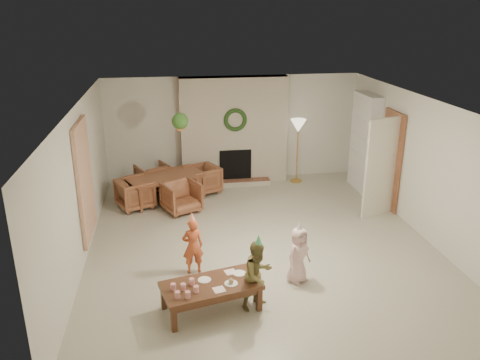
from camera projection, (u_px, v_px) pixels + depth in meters
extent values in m
plane|color=#B7B29E|center=(260.00, 241.00, 8.74)|extent=(7.00, 7.00, 0.00)
plane|color=white|center=(262.00, 104.00, 7.90)|extent=(7.00, 7.00, 0.00)
plane|color=silver|center=(233.00, 128.00, 11.57)|extent=(7.00, 0.00, 7.00)
plane|color=silver|center=(325.00, 285.00, 5.06)|extent=(7.00, 0.00, 7.00)
plane|color=silver|center=(80.00, 185.00, 7.89)|extent=(0.00, 7.00, 7.00)
plane|color=silver|center=(424.00, 168.00, 8.74)|extent=(0.00, 7.00, 7.00)
cube|color=maroon|center=(234.00, 130.00, 11.39)|extent=(2.50, 0.40, 2.50)
cube|color=maroon|center=(236.00, 183.00, 11.46)|extent=(1.60, 0.30, 0.12)
cube|color=black|center=(235.00, 165.00, 11.49)|extent=(0.75, 0.12, 0.75)
torus|color=#1B3915|center=(235.00, 120.00, 11.07)|extent=(0.54, 0.10, 0.54)
cylinder|color=gold|center=(296.00, 181.00, 11.73)|extent=(0.29, 0.29, 0.03)
cylinder|color=gold|center=(297.00, 153.00, 11.50)|extent=(0.03, 0.03, 1.38)
cone|color=beige|center=(298.00, 126.00, 11.28)|extent=(0.37, 0.37, 0.31)
cube|color=white|center=(365.00, 143.00, 10.91)|extent=(0.30, 1.00, 2.20)
cube|color=white|center=(361.00, 170.00, 11.13)|extent=(0.30, 0.92, 0.03)
cube|color=white|center=(363.00, 153.00, 10.99)|extent=(0.30, 0.92, 0.03)
cube|color=white|center=(364.00, 136.00, 10.86)|extent=(0.30, 0.92, 0.03)
cube|color=white|center=(366.00, 119.00, 10.72)|extent=(0.30, 0.92, 0.03)
cube|color=maroon|center=(364.00, 166.00, 10.94)|extent=(0.20, 0.40, 0.24)
cube|color=#296798|center=(362.00, 147.00, 10.99)|extent=(0.20, 0.44, 0.24)
cube|color=#BD7728|center=(366.00, 132.00, 10.72)|extent=(0.20, 0.36, 0.22)
cube|color=brown|center=(391.00, 160.00, 9.93)|extent=(0.05, 0.86, 2.04)
cube|color=beige|center=(381.00, 168.00, 9.53)|extent=(0.77, 0.32, 2.00)
cube|color=beige|center=(85.00, 181.00, 8.08)|extent=(0.06, 1.20, 2.00)
imported|color=brown|center=(167.00, 188.00, 10.48)|extent=(1.85, 1.50, 0.57)
imported|color=brown|center=(181.00, 197.00, 9.91)|extent=(0.90, 0.91, 0.63)
imported|color=brown|center=(153.00, 178.00, 11.03)|extent=(0.90, 0.91, 0.63)
imported|color=brown|center=(135.00, 194.00, 10.10)|extent=(0.91, 0.90, 0.63)
imported|color=brown|center=(203.00, 179.00, 10.93)|extent=(0.91, 0.90, 0.63)
cylinder|color=tan|center=(180.00, 109.00, 9.22)|extent=(0.01, 0.01, 0.70)
cylinder|color=#A96036|center=(180.00, 127.00, 9.34)|extent=(0.16, 0.16, 0.12)
sphere|color=#234918|center=(180.00, 121.00, 9.30)|extent=(0.32, 0.32, 0.32)
cube|color=#53301B|center=(211.00, 286.00, 6.64)|extent=(1.46, 0.97, 0.06)
cube|color=#53301B|center=(211.00, 290.00, 6.67)|extent=(1.33, 0.84, 0.08)
cube|color=#53301B|center=(174.00, 320.00, 6.26)|extent=(0.09, 0.09, 0.35)
cube|color=#53301B|center=(259.00, 299.00, 6.69)|extent=(0.09, 0.09, 0.35)
cube|color=#53301B|center=(164.00, 298.00, 6.73)|extent=(0.09, 0.09, 0.35)
cube|color=#53301B|center=(244.00, 280.00, 7.17)|extent=(0.09, 0.09, 0.35)
cylinder|color=white|center=(177.00, 295.00, 6.30)|extent=(0.09, 0.09, 0.09)
cylinder|color=white|center=(173.00, 287.00, 6.48)|extent=(0.09, 0.09, 0.09)
cylinder|color=white|center=(188.00, 295.00, 6.30)|extent=(0.09, 0.09, 0.09)
cylinder|color=white|center=(183.00, 287.00, 6.48)|extent=(0.09, 0.09, 0.09)
cylinder|color=white|center=(196.00, 289.00, 6.42)|extent=(0.09, 0.09, 0.09)
cylinder|color=white|center=(192.00, 281.00, 6.60)|extent=(0.09, 0.09, 0.09)
cylinder|color=white|center=(204.00, 280.00, 6.72)|extent=(0.22, 0.22, 0.01)
cylinder|color=white|center=(231.00, 283.00, 6.63)|extent=(0.22, 0.22, 0.01)
cylinder|color=white|center=(239.00, 273.00, 6.89)|extent=(0.22, 0.22, 0.01)
sphere|color=tan|center=(231.00, 281.00, 6.62)|extent=(0.09, 0.09, 0.07)
cube|color=#FFBBC2|center=(219.00, 290.00, 6.49)|extent=(0.19, 0.19, 0.01)
cube|color=#FFBBC2|center=(230.00, 272.00, 6.92)|extent=(0.19, 0.19, 0.01)
imported|color=#C44F2A|center=(193.00, 246.00, 7.57)|extent=(0.36, 0.26, 0.92)
cone|color=#F1B550|center=(192.00, 217.00, 7.40)|extent=(0.15, 0.15, 0.17)
imported|color=#955428|center=(258.00, 275.00, 6.69)|extent=(0.61, 0.58, 1.00)
cone|color=#55C77E|center=(259.00, 240.00, 6.51)|extent=(0.14, 0.14, 0.16)
imported|color=beige|center=(298.00, 255.00, 7.33)|extent=(0.52, 0.47, 0.89)
cone|color=silver|center=(300.00, 226.00, 7.17)|extent=(0.15, 0.15, 0.16)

